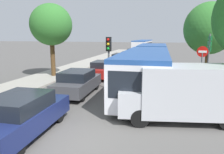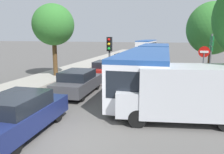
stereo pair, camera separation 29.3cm
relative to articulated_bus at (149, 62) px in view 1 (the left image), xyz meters
The scene contains 16 objects.
ground_plane 10.78m from the articulated_bus, 99.91° to the right, with size 200.00×200.00×0.00m, color #565451.
kerb_strip_left 12.47m from the articulated_bus, 132.34° to the left, with size 3.20×49.35×0.14m, color #9E998E.
articulated_bus is the anchor object (origin of this frame).
city_bus_rear 29.06m from the articulated_bus, 97.23° to the left, with size 3.07×11.49×2.45m.
queued_car_navy 11.18m from the articulated_bus, 108.83° to the right, with size 1.95×4.32×1.48m.
queued_car_graphite 6.32m from the articulated_bus, 127.42° to the right, with size 1.90×4.23×1.45m.
queued_car_red 3.90m from the articulated_bus, behind, with size 1.83×4.07×1.40m.
queued_car_tan 7.19m from the articulated_bus, 118.83° to the left, with size 2.03×4.51×1.55m.
queued_car_green 11.70m from the articulated_bus, 107.81° to the left, with size 1.86×4.12×1.41m.
queued_car_silver 17.12m from the articulated_bus, 102.63° to the left, with size 1.92×4.27×1.46m.
white_van 7.97m from the articulated_bus, 74.81° to the right, with size 5.26×2.78×2.31m.
traffic_light 4.16m from the articulated_bus, 125.52° to the right, with size 0.32×0.36×3.40m.
no_entry_sign 3.97m from the articulated_bus, 27.46° to the right, with size 0.70×0.08×2.82m.
direction_sign_post 4.28m from the articulated_bus, 15.14° to the right, with size 0.10×1.40×3.60m.
tree_left_mid 8.49m from the articulated_bus, behind, with size 3.38×3.38×6.02m.
tree_right_mid 6.33m from the articulated_bus, 36.64° to the left, with size 4.17×4.17×6.25m.
Camera 1 is at (3.15, -6.33, 3.53)m, focal length 35.00 mm.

